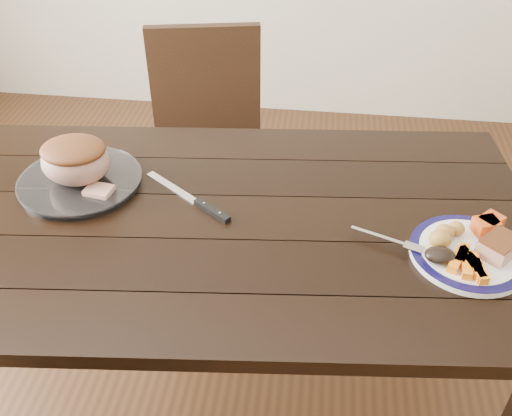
# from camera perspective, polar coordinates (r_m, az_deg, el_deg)

# --- Properties ---
(ground) EXTENTS (4.00, 4.00, 0.00)m
(ground) POSITION_cam_1_polar(r_m,az_deg,el_deg) (2.02, -2.29, -17.66)
(ground) COLOR #472B16
(ground) RESTS_ON ground
(dining_table) EXTENTS (1.68, 1.05, 0.75)m
(dining_table) POSITION_cam_1_polar(r_m,az_deg,el_deg) (1.52, -2.90, -3.55)
(dining_table) COLOR black
(dining_table) RESTS_ON ground
(chair_far) EXTENTS (0.50, 0.50, 0.93)m
(chair_far) POSITION_cam_1_polar(r_m,az_deg,el_deg) (2.22, -4.82, 6.84)
(chair_far) COLOR black
(chair_far) RESTS_ON ground
(dinner_plate) EXTENTS (0.27, 0.27, 0.02)m
(dinner_plate) POSITION_cam_1_polar(r_m,az_deg,el_deg) (1.43, 20.45, -4.33)
(dinner_plate) COLOR white
(dinner_plate) RESTS_ON dining_table
(plate_rim) EXTENTS (0.27, 0.27, 0.02)m
(plate_rim) POSITION_cam_1_polar(r_m,az_deg,el_deg) (1.43, 20.52, -4.07)
(plate_rim) COLOR #0E0B3B
(plate_rim) RESTS_ON dinner_plate
(serving_platter) EXTENTS (0.33, 0.33, 0.02)m
(serving_platter) POSITION_cam_1_polar(r_m,az_deg,el_deg) (1.64, -17.14, 2.47)
(serving_platter) COLOR white
(serving_platter) RESTS_ON dining_table
(pork_slice) EXTENTS (0.11, 0.11, 0.04)m
(pork_slice) POSITION_cam_1_polar(r_m,az_deg,el_deg) (1.43, 23.10, -3.64)
(pork_slice) COLOR tan
(pork_slice) RESTS_ON dinner_plate
(roasted_potatoes) EXTENTS (0.09, 0.09, 0.04)m
(roasted_potatoes) POSITION_cam_1_polar(r_m,az_deg,el_deg) (1.42, 18.39, -2.53)
(roasted_potatoes) COLOR gold
(roasted_potatoes) RESTS_ON dinner_plate
(carrot_batons) EXTENTS (0.09, 0.12, 0.02)m
(carrot_batons) POSITION_cam_1_polar(r_m,az_deg,el_deg) (1.37, 20.50, -5.25)
(carrot_batons) COLOR orange
(carrot_batons) RESTS_ON dinner_plate
(pumpkin_wedges) EXTENTS (0.08, 0.08, 0.04)m
(pumpkin_wedges) POSITION_cam_1_polar(r_m,az_deg,el_deg) (1.48, 22.19, -1.56)
(pumpkin_wedges) COLOR #EF531A
(pumpkin_wedges) RESTS_ON dinner_plate
(dark_mushroom) EXTENTS (0.07, 0.05, 0.03)m
(dark_mushroom) POSITION_cam_1_polar(r_m,az_deg,el_deg) (1.36, 17.93, -4.52)
(dark_mushroom) COLOR black
(dark_mushroom) RESTS_ON dinner_plate
(fork) EXTENTS (0.17, 0.08, 0.00)m
(fork) POSITION_cam_1_polar(r_m,az_deg,el_deg) (1.40, 13.43, -3.20)
(fork) COLOR silver
(fork) RESTS_ON dinner_plate
(roast_joint) EXTENTS (0.18, 0.16, 0.12)m
(roast_joint) POSITION_cam_1_polar(r_m,az_deg,el_deg) (1.61, -17.58, 4.46)
(roast_joint) COLOR #A67465
(roast_joint) RESTS_ON serving_platter
(cut_slice) EXTENTS (0.08, 0.07, 0.02)m
(cut_slice) POSITION_cam_1_polar(r_m,az_deg,el_deg) (1.56, -15.43, 1.65)
(cut_slice) COLOR tan
(cut_slice) RESTS_ON serving_platter
(carving_knife) EXTENTS (0.27, 0.21, 0.01)m
(carving_knife) POSITION_cam_1_polar(r_m,az_deg,el_deg) (1.50, -5.45, 0.36)
(carving_knife) COLOR silver
(carving_knife) RESTS_ON dining_table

